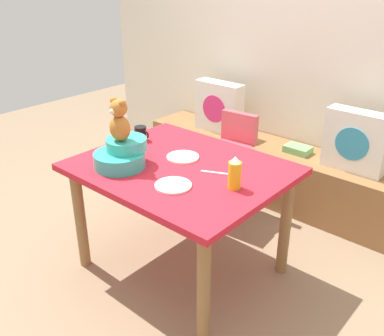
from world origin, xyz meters
TOP-DOWN VIEW (x-y plane):
  - ground_plane at (0.00, 0.00)m, footprint 8.00×8.00m
  - back_wall at (0.00, 1.51)m, footprint 4.40×0.10m
  - window_bench at (0.00, 1.24)m, footprint 2.60×0.44m
  - pillow_floral_left at (-0.66, 1.22)m, footprint 0.44×0.15m
  - pillow_floral_right at (0.57, 1.22)m, footprint 0.44×0.15m
  - book_stack at (0.12, 1.24)m, footprint 0.20×0.14m
  - dining_table at (0.00, 0.00)m, footprint 1.20×0.98m
  - highchair at (-0.22, 0.80)m, footprint 0.35×0.47m
  - infant_seat_teal at (-0.26, -0.22)m, footprint 0.30×0.33m
  - teddy_bear at (-0.26, -0.22)m, footprint 0.13×0.12m
  - ketchup_bottle at (0.40, -0.02)m, footprint 0.07×0.07m
  - coffee_mug at (-0.48, 0.13)m, footprint 0.12×0.08m
  - dinner_plate_near at (0.15, -0.22)m, footprint 0.20×0.20m
  - dinner_plate_far at (-0.07, 0.09)m, footprint 0.20×0.20m
  - table_fork at (0.22, 0.06)m, footprint 0.16×0.09m

SIDE VIEW (x-z plane):
  - ground_plane at x=0.00m, z-range 0.00..0.00m
  - window_bench at x=0.00m, z-range 0.00..0.46m
  - book_stack at x=0.12m, z-range 0.46..0.51m
  - highchair at x=-0.22m, z-range 0.13..0.92m
  - dining_table at x=0.00m, z-range 0.27..1.01m
  - pillow_floral_left at x=-0.66m, z-range 0.46..0.90m
  - pillow_floral_right at x=0.57m, z-range 0.46..0.90m
  - table_fork at x=0.22m, z-range 0.74..0.75m
  - dinner_plate_near at x=0.15m, z-range 0.74..0.75m
  - dinner_plate_far at x=-0.07m, z-range 0.74..0.75m
  - coffee_mug at x=-0.48m, z-range 0.74..0.84m
  - infant_seat_teal at x=-0.26m, z-range 0.73..0.89m
  - ketchup_bottle at x=0.40m, z-range 0.73..0.92m
  - teddy_bear at x=-0.26m, z-range 0.89..1.14m
  - back_wall at x=0.00m, z-range 0.00..2.60m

